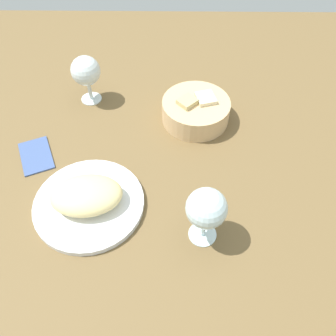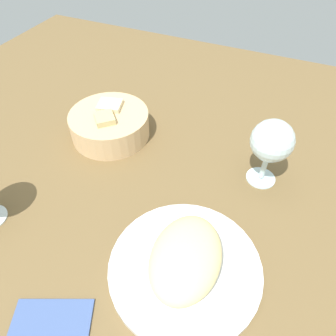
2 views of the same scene
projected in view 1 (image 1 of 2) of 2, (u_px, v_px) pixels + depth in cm
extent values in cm
cube|color=brown|center=(133.00, 156.00, 85.87)|extent=(140.00, 140.00, 2.00)
cylinder|color=white|center=(89.00, 204.00, 75.17)|extent=(23.62, 23.62, 1.40)
ellipsoid|color=#F2DB93|center=(86.00, 195.00, 72.67)|extent=(15.89, 11.75, 5.05)
cone|color=#4B862A|center=(113.00, 189.00, 75.74)|extent=(3.70, 3.70, 1.74)
cylinder|color=#D8B17E|center=(196.00, 111.00, 90.54)|extent=(17.36, 17.36, 5.81)
cube|color=beige|center=(205.00, 104.00, 90.02)|extent=(5.75, 6.10, 5.06)
cube|color=tan|center=(187.00, 106.00, 88.56)|extent=(5.79, 5.78, 4.31)
cylinder|color=silver|center=(202.00, 234.00, 71.08)|extent=(5.71, 5.71, 0.60)
cylinder|color=silver|center=(204.00, 226.00, 68.75)|extent=(1.00, 1.00, 5.42)
sphere|color=silver|center=(206.00, 208.00, 63.61)|extent=(7.81, 7.81, 7.81)
cylinder|color=silver|center=(92.00, 98.00, 97.63)|extent=(5.61, 5.61, 0.60)
cylinder|color=silver|center=(90.00, 90.00, 95.48)|extent=(1.00, 1.00, 4.94)
sphere|color=silver|center=(86.00, 71.00, 90.56)|extent=(7.72, 7.72, 7.72)
cube|color=#40588F|center=(36.00, 155.00, 84.29)|extent=(10.82, 12.88, 0.80)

